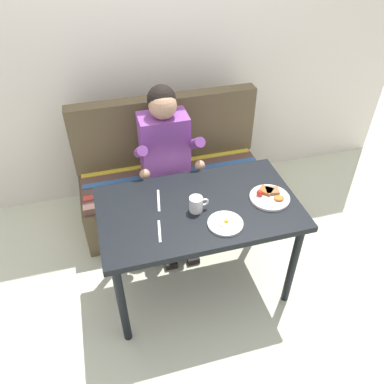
{
  "coord_description": "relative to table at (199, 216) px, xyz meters",
  "views": [
    {
      "loc": [
        -0.5,
        -1.65,
        2.26
      ],
      "look_at": [
        0.0,
        0.15,
        0.72
      ],
      "focal_mm": 36.05,
      "sensor_mm": 36.0,
      "label": 1
    }
  ],
  "objects": [
    {
      "name": "ground_plane",
      "position": [
        0.0,
        0.0,
        -0.65
      ],
      "size": [
        8.0,
        8.0,
        0.0
      ],
      "primitive_type": "plane",
      "color": "beige"
    },
    {
      "name": "back_wall",
      "position": [
        0.0,
        1.27,
        0.65
      ],
      "size": [
        4.4,
        0.1,
        2.6
      ],
      "primitive_type": "cube",
      "color": "silver",
      "rests_on": "ground"
    },
    {
      "name": "table",
      "position": [
        0.0,
        0.0,
        0.0
      ],
      "size": [
        1.2,
        0.7,
        0.73
      ],
      "color": "black",
      "rests_on": "ground"
    },
    {
      "name": "couch",
      "position": [
        0.0,
        0.76,
        -0.32
      ],
      "size": [
        1.44,
        0.56,
        1.0
      ],
      "color": "brown",
      "rests_on": "ground"
    },
    {
      "name": "person",
      "position": [
        -0.06,
        0.59,
        0.09
      ],
      "size": [
        0.45,
        0.61,
        1.21
      ],
      "color": "#7E3F92",
      "rests_on": "ground"
    },
    {
      "name": "plate_breakfast",
      "position": [
        0.44,
        -0.04,
        0.1
      ],
      "size": [
        0.24,
        0.24,
        0.05
      ],
      "color": "white",
      "rests_on": "table"
    },
    {
      "name": "plate_eggs",
      "position": [
        0.1,
        -0.19,
        0.09
      ],
      "size": [
        0.2,
        0.2,
        0.04
      ],
      "color": "white",
      "rests_on": "table"
    },
    {
      "name": "coffee_mug",
      "position": [
        -0.02,
        -0.03,
        0.13
      ],
      "size": [
        0.12,
        0.08,
        0.09
      ],
      "color": "white",
      "rests_on": "table"
    },
    {
      "name": "fork",
      "position": [
        -0.27,
        -0.15,
        0.08
      ],
      "size": [
        0.04,
        0.17,
        0.0
      ],
      "primitive_type": "cube",
      "rotation": [
        0.0,
        0.0,
        -0.16
      ],
      "color": "silver",
      "rests_on": "table"
    },
    {
      "name": "knife",
      "position": [
        -0.22,
        0.11,
        0.08
      ],
      "size": [
        0.05,
        0.2,
        0.0
      ],
      "primitive_type": "cube",
      "rotation": [
        0.0,
        0.0,
        -0.17
      ],
      "color": "silver",
      "rests_on": "table"
    }
  ]
}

